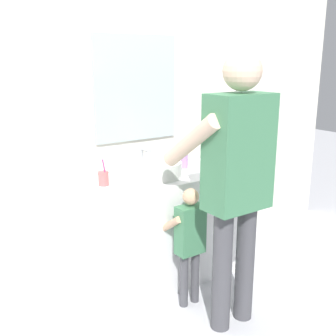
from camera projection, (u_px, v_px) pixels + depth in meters
ground_plane at (180, 296)px, 2.96m from camera, size 14.00×14.00×0.00m
back_wall at (133, 99)px, 3.11m from camera, size 4.40×0.10×2.70m
vanity_cabinet at (157, 229)px, 3.10m from camera, size 1.29×0.54×0.82m
sink_basin at (158, 169)px, 2.96m from camera, size 0.35×0.35×0.11m
faucet at (142, 160)px, 3.12m from camera, size 0.18×0.14×0.18m
toothbrush_cup at (104, 178)px, 2.77m from camera, size 0.07×0.07×0.21m
soap_bottle at (184, 160)px, 3.20m from camera, size 0.06×0.06×0.16m
child_toddler at (189, 236)px, 2.76m from camera, size 0.26×0.26×0.83m
adult_parent at (236, 170)px, 2.43m from camera, size 0.52×0.55×1.69m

